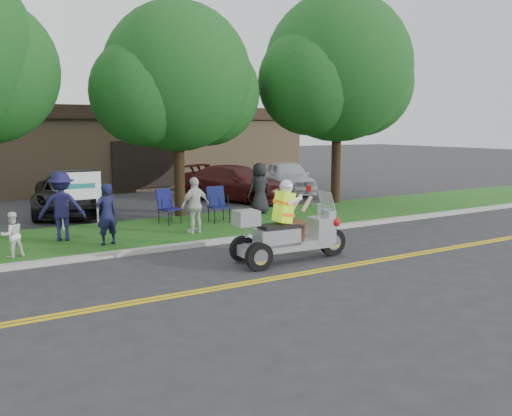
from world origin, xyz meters
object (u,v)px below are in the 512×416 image
parked_car_far_right (287,177)px  spectator_adult_left (107,214)px  lawn_chair_a (217,202)px  parked_car_mid (68,195)px  spectator_adult_right (195,205)px  parked_car_left (72,191)px  trike_scooter (288,233)px  lawn_chair_b (167,204)px  parked_car_right (237,183)px

parked_car_far_right → spectator_adult_left: bearing=-126.4°
lawn_chair_a → parked_car_mid: (-3.55, 4.57, -0.04)m
spectator_adult_right → parked_car_left: 6.79m
trike_scooter → lawn_chair_b: (-0.72, 5.47, 0.05)m
lawn_chair_b → parked_car_far_right: size_ratio=0.24×
spectator_adult_right → parked_car_mid: size_ratio=0.32×
lawn_chair_a → parked_car_mid: size_ratio=0.22×
lawn_chair_b → parked_car_far_right: 9.33m
parked_car_left → parked_car_mid: bearing=-108.5°
lawn_chair_b → parked_car_left: bearing=91.8°
parked_car_right → parked_car_far_right: size_ratio=1.14×
trike_scooter → parked_car_right: size_ratio=0.58×
trike_scooter → parked_car_far_right: 12.67m
parked_car_far_right → trike_scooter: bearing=-105.0°
lawn_chair_a → parked_car_mid: parked_car_mid is taller
lawn_chair_b → parked_car_mid: (-2.06, 4.11, -0.03)m
spectator_adult_right → spectator_adult_left: bearing=-7.6°
parked_car_mid → parked_car_far_right: parked_car_far_right is taller
lawn_chair_b → parked_car_left: parked_car_left is taller
lawn_chair_a → spectator_adult_right: 1.91m
lawn_chair_a → lawn_chair_b: (-1.49, 0.47, -0.02)m
spectator_adult_right → parked_car_far_right: size_ratio=0.36×
lawn_chair_a → spectator_adult_left: (-3.91, -1.55, 0.16)m
trike_scooter → lawn_chair_b: trike_scooter is taller
trike_scooter → spectator_adult_right: trike_scooter is taller
lawn_chair_a → parked_car_far_right: parked_car_far_right is taller
lawn_chair_b → spectator_adult_right: 1.81m
parked_car_far_right → lawn_chair_b: bearing=-128.3°
parked_car_right → trike_scooter: bearing=-137.1°
trike_scooter → parked_car_left: bearing=107.3°
trike_scooter → spectator_adult_left: bearing=135.9°
lawn_chair_a → parked_car_left: size_ratio=0.25×
trike_scooter → spectator_adult_left: (-3.14, 3.46, 0.22)m
trike_scooter → parked_car_right: 10.37m
lawn_chair_a → parked_car_far_right: size_ratio=0.25×
lawn_chair_a → parked_car_right: bearing=57.8°
trike_scooter → lawn_chair_a: trike_scooter is taller
trike_scooter → parked_car_mid: trike_scooter is taller
parked_car_right → spectator_adult_right: bearing=-152.4°
trike_scooter → parked_car_right: trike_scooter is taller
trike_scooter → spectator_adult_right: size_ratio=1.84×
spectator_adult_right → parked_car_left: bearing=-86.4°
trike_scooter → parked_car_right: bearing=70.8°
parked_car_far_right → spectator_adult_right: bearing=-119.5°
lawn_chair_b → spectator_adult_right: spectator_adult_right is taller
trike_scooter → spectator_adult_left: 4.68m
lawn_chair_a → parked_car_right: parked_car_right is taller
lawn_chair_a → spectator_adult_right: bearing=-132.5°
spectator_adult_right → trike_scooter: bearing=86.7°
parked_car_right → lawn_chair_b: bearing=-163.5°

